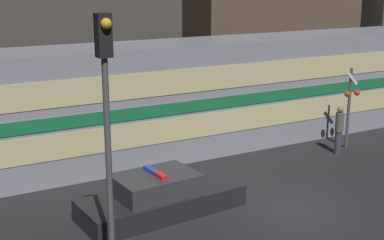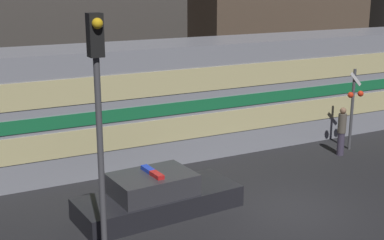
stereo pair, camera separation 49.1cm
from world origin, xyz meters
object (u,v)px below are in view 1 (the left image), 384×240
object	(u,v)px
police_car	(160,197)
traffic_light_corner	(106,104)
pedestrian	(339,130)
train	(214,94)
crossing_signal_near	(350,102)

from	to	relation	value
police_car	traffic_light_corner	xyz separation A→B (m)	(-2.32, -2.32, 3.46)
pedestrian	traffic_light_corner	bearing A→B (deg)	-159.89
train	pedestrian	distance (m)	4.98
police_car	pedestrian	world-z (taller)	pedestrian
police_car	crossing_signal_near	bearing A→B (deg)	7.79
crossing_signal_near	traffic_light_corner	size ratio (longest dim) A/B	0.55
police_car	traffic_light_corner	world-z (taller)	traffic_light_corner
train	crossing_signal_near	xyz separation A→B (m)	(4.46, -2.85, -0.25)
train	police_car	xyz separation A→B (m)	(-4.67, -4.77, -1.64)
police_car	train	bearing A→B (deg)	41.52
train	pedestrian	size ratio (longest dim) A/B	11.35
police_car	traffic_light_corner	size ratio (longest dim) A/B	0.83
crossing_signal_near	police_car	bearing A→B (deg)	-168.15
train	traffic_light_corner	xyz separation A→B (m)	(-6.99, -7.09, 1.82)
crossing_signal_near	traffic_light_corner	world-z (taller)	traffic_light_corner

